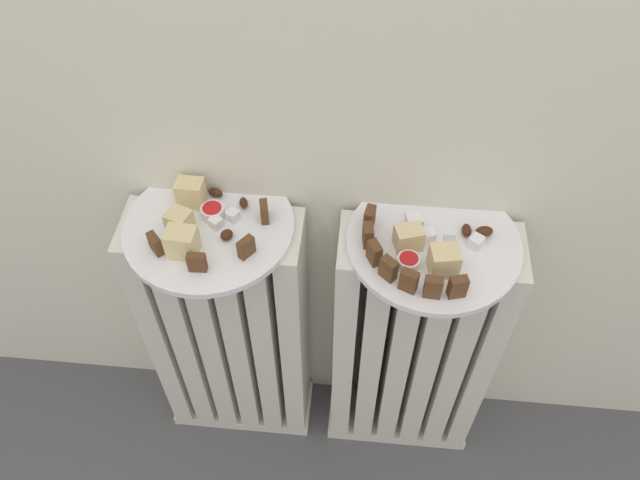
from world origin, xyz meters
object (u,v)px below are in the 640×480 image
object	(u,v)px
jam_bowl_right	(408,261)
plate_left	(209,227)
radiator_right	(410,350)
jam_bowl_left	(213,211)
fork	(452,255)
radiator_left	(231,335)
plate_right	(434,243)

from	to	relation	value
jam_bowl_right	plate_left	bearing A→B (deg)	170.40
radiator_right	jam_bowl_left	world-z (taller)	jam_bowl_left
fork	plate_left	bearing A→B (deg)	175.75
fork	radiator_right	bearing A→B (deg)	132.31
plate_left	radiator_right	bearing A→B (deg)	0.00
jam_bowl_left	fork	size ratio (longest dim) A/B	0.39
radiator_left	radiator_right	bearing A→B (deg)	0.00
radiator_left	radiator_right	size ratio (longest dim) A/B	1.00
radiator_right	jam_bowl_left	bearing A→B (deg)	176.92
jam_bowl_left	fork	distance (m)	0.40
jam_bowl_right	radiator_right	bearing A→B (deg)	52.73
radiator_right	fork	bearing A→B (deg)	-47.69
radiator_right	plate_left	bearing A→B (deg)	180.00
radiator_left	fork	size ratio (longest dim) A/B	6.73
plate_right	jam_bowl_left	distance (m)	0.37
radiator_left	plate_left	size ratio (longest dim) A/B	2.34
plate_right	fork	size ratio (longest dim) A/B	2.87
plate_right	radiator_right	bearing A→B (deg)	180.00
radiator_left	fork	world-z (taller)	fork
radiator_right	plate_right	world-z (taller)	plate_right
jam_bowl_left	jam_bowl_right	xyz separation A→B (m)	(0.33, -0.08, -0.00)
radiator_left	plate_right	size ratio (longest dim) A/B	2.34
plate_left	plate_right	distance (m)	0.37
plate_left	jam_bowl_left	world-z (taller)	jam_bowl_left
plate_right	plate_left	bearing A→B (deg)	180.00
radiator_right	fork	size ratio (longest dim) A/B	6.73
radiator_right	jam_bowl_right	size ratio (longest dim) A/B	18.49
plate_left	plate_right	bearing A→B (deg)	0.00
plate_left	jam_bowl_right	bearing A→B (deg)	-9.60
radiator_right	plate_right	xyz separation A→B (m)	(0.00, 0.00, 0.35)
jam_bowl_left	plate_right	bearing A→B (deg)	-3.08
radiator_left	jam_bowl_left	distance (m)	0.36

